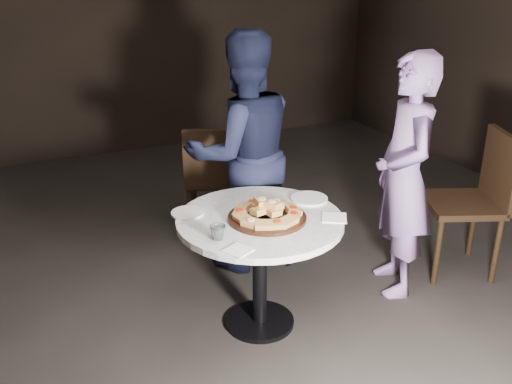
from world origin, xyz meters
TOP-DOWN VIEW (x-y plane):
  - floor at (0.00, 0.00)m, footprint 7.00×7.00m
  - table at (-0.03, -0.00)m, footprint 0.97×0.97m
  - serving_board at (-0.00, -0.04)m, footprint 0.45×0.45m
  - focaccia_pile at (-0.00, -0.04)m, footprint 0.38×0.38m
  - plate_left at (-0.36, 0.21)m, footprint 0.22×0.22m
  - plate_right at (0.33, 0.09)m, footprint 0.25×0.25m
  - water_glass at (-0.33, -0.14)m, footprint 0.09×0.09m
  - napkin_near at (-0.29, -0.30)m, footprint 0.15×0.15m
  - napkin_far at (0.33, -0.18)m, footprint 0.18×0.18m
  - chair_far at (0.15, 1.16)m, footprint 0.55×0.56m
  - chair_right at (1.52, -0.04)m, footprint 0.60×0.59m
  - diner_navy at (0.19, 0.71)m, footprint 0.81×0.65m
  - diner_teal at (0.93, -0.00)m, footprint 0.53×0.64m

SIDE VIEW (x-z plane):
  - floor at x=0.00m, z-range 0.00..0.00m
  - chair_far at x=0.15m, z-range 0.07..0.94m
  - chair_right at x=1.52m, z-range 0.07..1.03m
  - table at x=-0.03m, z-range 0.21..0.89m
  - napkin_near at x=-0.29m, z-range 0.68..0.68m
  - napkin_far at x=0.33m, z-range 0.68..0.68m
  - plate_left at x=-0.36m, z-range 0.68..0.69m
  - plate_right at x=0.33m, z-range 0.68..0.69m
  - serving_board at x=0.00m, z-range 0.68..0.70m
  - water_glass at x=-0.33m, z-range 0.68..0.75m
  - focaccia_pile at x=0.00m, z-range 0.68..0.78m
  - diner_teal at x=0.93m, z-range 0.00..1.50m
  - diner_navy at x=0.19m, z-range 0.00..1.58m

